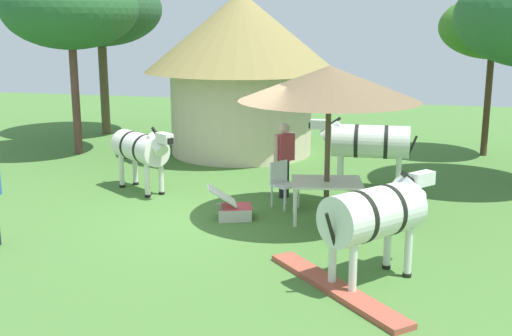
{
  "coord_description": "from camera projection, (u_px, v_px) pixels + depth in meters",
  "views": [
    {
      "loc": [
        3.28,
        -10.72,
        3.61
      ],
      "look_at": [
        0.67,
        0.19,
        1.0
      ],
      "focal_mm": 44.77,
      "sensor_mm": 36.0,
      "label": 1
    }
  ],
  "objects": [
    {
      "name": "ground_plane",
      "position": [
        218.0,
        221.0,
        11.71
      ],
      "size": [
        36.0,
        36.0,
        0.0
      ],
      "primitive_type": "plane",
      "color": "#487634"
    },
    {
      "name": "thatched_hut",
      "position": [
        241.0,
        62.0,
        17.25
      ],
      "size": [
        5.23,
        5.23,
        4.36
      ],
      "rotation": [
        0.0,
        0.0,
        3.2
      ],
      "color": "beige",
      "rests_on": "ground_plane"
    },
    {
      "name": "shade_umbrella",
      "position": [
        329.0,
        83.0,
        11.24
      ],
      "size": [
        3.25,
        3.25,
        2.83
      ],
      "color": "#4E3E2D",
      "rests_on": "ground_plane"
    },
    {
      "name": "patio_dining_table",
      "position": [
        327.0,
        185.0,
        11.66
      ],
      "size": [
        1.43,
        1.19,
        0.74
      ],
      "rotation": [
        0.0,
        0.0,
        0.19
      ],
      "color": "silver",
      "rests_on": "ground_plane"
    },
    {
      "name": "patio_chair_east_end",
      "position": [
        378.0,
        206.0,
        10.84
      ],
      "size": [
        0.6,
        0.6,
        0.9
      ],
      "rotation": [
        0.0,
        0.0,
        0.97
      ],
      "color": "silver",
      "rests_on": "ground_plane"
    },
    {
      "name": "patio_chair_west_end",
      "position": [
        282.0,
        181.0,
        12.54
      ],
      "size": [
        0.6,
        0.6,
        0.9
      ],
      "rotation": [
        0.0,
        0.0,
        -2.18
      ],
      "color": "silver",
      "rests_on": "ground_plane"
    },
    {
      "name": "guest_beside_umbrella",
      "position": [
        284.0,
        153.0,
        13.11
      ],
      "size": [
        0.39,
        0.49,
        1.56
      ],
      "rotation": [
        0.0,
        0.0,
        4.15
      ],
      "color": "black",
      "rests_on": "ground_plane"
    },
    {
      "name": "striped_lounge_chair",
      "position": [
        231.0,
        205.0,
        11.84
      ],
      "size": [
        0.94,
        0.78,
        0.63
      ],
      "rotation": [
        0.0,
        0.0,
        5.08
      ],
      "color": "#C5434C",
      "rests_on": "ground_plane"
    },
    {
      "name": "zebra_nearest_camera",
      "position": [
        141.0,
        149.0,
        13.56
      ],
      "size": [
        1.78,
        1.43,
        1.47
      ],
      "rotation": [
        0.0,
        0.0,
        4.09
      ],
      "color": "silver",
      "rests_on": "ground_plane"
    },
    {
      "name": "zebra_by_umbrella",
      "position": [
        368.0,
        142.0,
        13.81
      ],
      "size": [
        2.34,
        0.76,
        1.57
      ],
      "rotation": [
        0.0,
        0.0,
        1.6
      ],
      "color": "silver",
      "rests_on": "ground_plane"
    },
    {
      "name": "zebra_toward_hut",
      "position": [
        375.0,
        214.0,
        8.82
      ],
      "size": [
        1.59,
        1.79,
        1.53
      ],
      "rotation": [
        0.0,
        0.0,
        5.59
      ],
      "color": "silver",
      "rests_on": "ground_plane"
    },
    {
      "name": "acacia_tree_right_background",
      "position": [
        100.0,
        9.0,
        19.89
      ],
      "size": [
        3.85,
        3.85,
        5.1
      ],
      "color": "brown",
      "rests_on": "ground_plane"
    },
    {
      "name": "acacia_tree_behind_hut",
      "position": [
        494.0,
        27.0,
        16.66
      ],
      "size": [
        2.81,
        2.81,
        4.28
      ],
      "color": "#45321E",
      "rests_on": "ground_plane"
    },
    {
      "name": "acacia_tree_left_background",
      "position": [
        70.0,
        9.0,
        16.79
      ],
      "size": [
        3.58,
        3.58,
        4.98
      ],
      "color": "brown",
      "rests_on": "ground_plane"
    },
    {
      "name": "brick_patio_kerb",
      "position": [
        335.0,
        288.0,
        8.71
      ],
      "size": [
        2.17,
        2.3,
        0.08
      ],
      "primitive_type": "cube",
      "rotation": [
        0.0,
        0.0,
        2.32
      ],
      "color": "#A94D3B",
      "rests_on": "ground_plane"
    }
  ]
}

